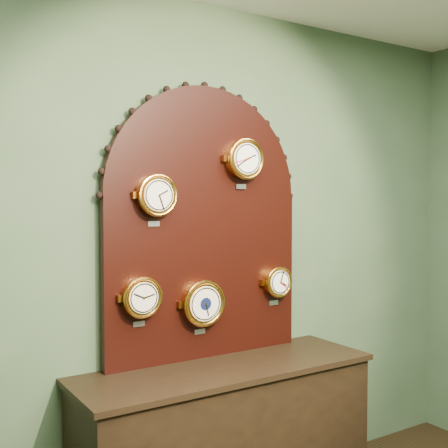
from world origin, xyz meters
TOP-DOWN VIEW (x-y plane):
  - wall_back at (0.00, 2.50)m, footprint 4.00×0.00m
  - shop_counter at (0.00, 2.23)m, footprint 1.60×0.50m
  - display_board at (0.00, 2.45)m, footprint 1.26×0.06m
  - roman_clock at (-0.33, 2.38)m, footprint 0.22×0.08m
  - arabic_clock at (0.22, 2.38)m, footprint 0.24×0.08m
  - hygrometer at (-0.42, 2.38)m, footprint 0.22×0.08m
  - barometer at (-0.05, 2.38)m, footprint 0.26×0.08m
  - tide_clock at (0.46, 2.38)m, footprint 0.19×0.08m

SIDE VIEW (x-z plane):
  - shop_counter at x=0.00m, z-range 0.00..0.80m
  - barometer at x=-0.05m, z-range 0.99..1.30m
  - hygrometer at x=-0.42m, z-range 1.08..1.35m
  - tide_clock at x=0.46m, z-range 1.10..1.34m
  - wall_back at x=0.00m, z-range -0.60..3.40m
  - display_board at x=0.00m, z-range 0.86..2.39m
  - roman_clock at x=-0.33m, z-range 1.59..1.87m
  - arabic_clock at x=0.22m, z-range 1.79..2.08m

